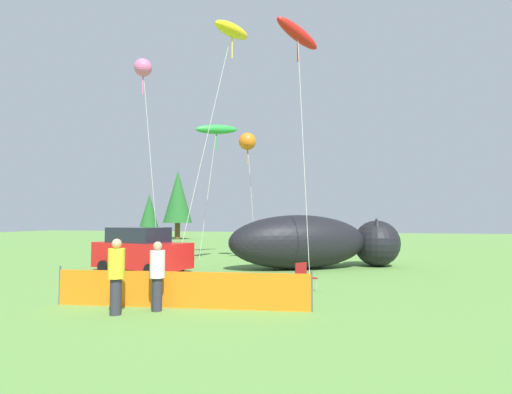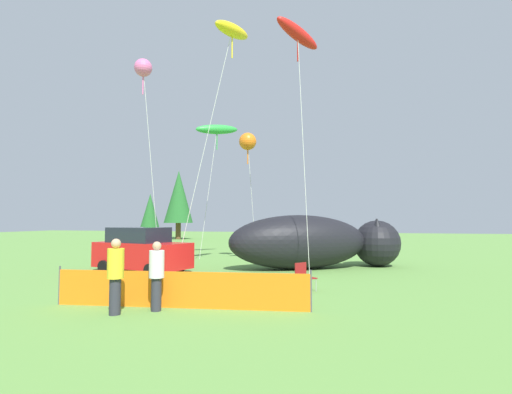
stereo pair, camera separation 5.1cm
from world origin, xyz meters
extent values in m
plane|color=#609342|center=(0.00, 0.00, 0.00)|extent=(120.00, 120.00, 0.00)
cube|color=red|center=(-4.03, 2.20, 0.80)|extent=(4.69, 2.81, 1.10)
cube|color=#1E232D|center=(-4.24, 2.25, 1.68)|extent=(2.74, 2.20, 0.66)
cylinder|color=black|center=(-2.50, 2.74, 0.29)|extent=(0.62, 0.38, 0.58)
cylinder|color=black|center=(-2.93, 1.01, 0.29)|extent=(0.62, 0.38, 0.58)
cylinder|color=black|center=(-5.14, 3.39, 0.29)|extent=(0.62, 0.38, 0.58)
cylinder|color=black|center=(-5.56, 1.67, 0.29)|extent=(0.62, 0.38, 0.58)
cube|color=maroon|center=(3.59, -0.46, 0.43)|extent=(0.75, 0.75, 0.03)
cube|color=maroon|center=(3.38, -0.30, 0.67)|extent=(0.33, 0.42, 0.48)
cylinder|color=#A5A5AD|center=(3.91, -0.41, 0.22)|extent=(0.02, 0.02, 0.43)
cylinder|color=#A5A5AD|center=(3.63, -0.78, 0.22)|extent=(0.02, 0.02, 0.43)
cylinder|color=#A5A5AD|center=(3.54, -0.14, 0.22)|extent=(0.02, 0.02, 0.43)
cylinder|color=#A5A5AD|center=(3.27, -0.50, 0.22)|extent=(0.02, 0.02, 0.43)
ellipsoid|color=black|center=(2.50, 5.35, 1.29)|extent=(7.27, 5.66, 2.58)
ellipsoid|color=white|center=(2.50, 5.35, 0.71)|extent=(4.79, 3.87, 1.16)
sphere|color=black|center=(6.17, 7.44, 1.16)|extent=(2.32, 2.32, 2.32)
cone|color=black|center=(6.17, 8.02, 2.09)|extent=(0.65, 0.65, 0.70)
cone|color=black|center=(6.17, 6.86, 2.09)|extent=(0.65, 0.65, 0.70)
cube|color=orange|center=(0.64, -3.80, 0.48)|extent=(6.91, 0.89, 0.96)
cylinder|color=#4C4C51|center=(-2.81, -4.23, 0.53)|extent=(0.05, 0.05, 1.06)
cylinder|color=#4C4C51|center=(4.09, -3.38, 0.53)|extent=(0.05, 0.05, 1.06)
cylinder|color=#2D2D38|center=(-0.59, -4.90, 0.45)|extent=(0.28, 0.28, 0.89)
cylinder|color=yellow|center=(-0.59, -4.90, 1.27)|extent=(0.41, 0.41, 0.74)
sphere|color=tan|center=(-0.59, -4.90, 1.76)|extent=(0.24, 0.24, 0.24)
cylinder|color=#2D2D38|center=(0.20, -4.27, 0.42)|extent=(0.27, 0.27, 0.85)
cylinder|color=silver|center=(0.20, -4.27, 1.20)|extent=(0.39, 0.39, 0.71)
sphere|color=tan|center=(0.20, -4.27, 1.67)|extent=(0.23, 0.23, 0.23)
cylinder|color=silver|center=(-0.58, 8.11, 3.41)|extent=(0.45, 0.38, 6.81)
sphere|color=orange|center=(-0.79, 7.94, 6.81)|extent=(0.99, 0.99, 0.99)
cylinder|color=orange|center=(-0.79, 7.94, 6.11)|extent=(0.06, 0.06, 1.20)
cylinder|color=silver|center=(-4.25, 3.29, 4.81)|extent=(0.75, 0.58, 9.63)
sphere|color=pink|center=(-4.61, 3.01, 9.63)|extent=(0.84, 0.84, 0.84)
cylinder|color=pink|center=(-4.61, 3.01, 8.93)|extent=(0.06, 0.06, 1.20)
cylinder|color=silver|center=(-3.69, 9.30, 4.04)|extent=(0.71, 1.12, 8.08)
ellipsoid|color=green|center=(-3.35, 9.84, 8.07)|extent=(2.59, 2.36, 0.94)
cylinder|color=green|center=(-3.35, 9.84, 7.37)|extent=(0.06, 0.06, 1.20)
cylinder|color=silver|center=(-1.37, 2.82, 5.51)|extent=(2.35, 0.84, 11.03)
ellipsoid|color=yellow|center=(-0.21, 3.22, 11.02)|extent=(1.30, 2.61, 0.95)
cylinder|color=yellow|center=(-0.21, 3.22, 10.32)|extent=(0.06, 0.06, 1.20)
cylinder|color=silver|center=(3.00, 3.44, 5.42)|extent=(0.62, 1.01, 10.85)
ellipsoid|color=red|center=(2.70, 3.92, 10.84)|extent=(2.02, 2.47, 1.40)
cylinder|color=red|center=(2.70, 3.92, 10.14)|extent=(0.06, 0.06, 1.20)
cylinder|color=brown|center=(-15.83, 30.47, 0.99)|extent=(0.63, 0.63, 1.97)
cone|color=#236028|center=(-15.83, 30.47, 5.12)|extent=(3.47, 3.47, 6.31)
cylinder|color=brown|center=(-20.86, 32.66, 0.68)|extent=(0.43, 0.43, 1.36)
cone|color=#236028|center=(-20.86, 32.66, 3.53)|extent=(2.39, 2.39, 4.35)
camera|label=1|loc=(5.27, -13.74, 2.36)|focal=28.00mm
camera|label=2|loc=(5.32, -13.73, 2.36)|focal=28.00mm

